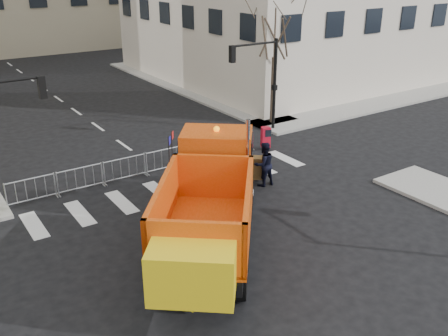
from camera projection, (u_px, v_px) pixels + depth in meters
ground at (255, 238)px, 18.26m from camera, size 120.00×120.00×0.00m
sidewalk_back at (152, 164)px, 24.75m from camera, size 64.00×5.00×0.15m
traffic_light_right at (275, 86)px, 28.88m from camera, size 0.18×0.18×5.40m
crowd_barriers at (146, 164)px, 23.50m from camera, size 12.60×0.60×1.10m
street_tree at (274, 64)px, 29.60m from camera, size 3.00×3.00×7.50m
plow_truck at (210, 200)px, 16.89m from camera, size 9.19×10.49×4.30m
cop_a at (240, 156)px, 23.36m from camera, size 0.76×0.59×1.86m
cop_b at (264, 164)px, 22.20m from camera, size 1.04×0.84×2.04m
cop_c at (197, 162)px, 22.46m from camera, size 0.94×1.29×2.04m
newspaper_box at (266, 137)px, 26.57m from camera, size 0.56×0.53×1.10m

